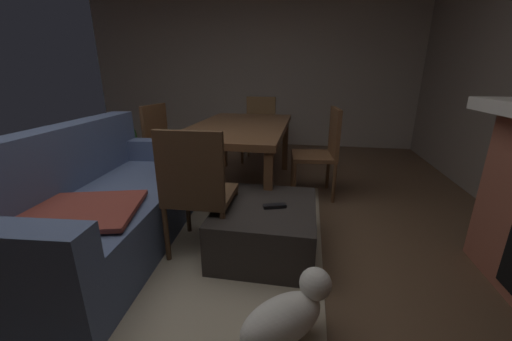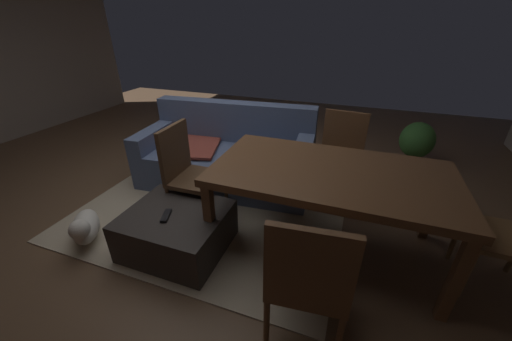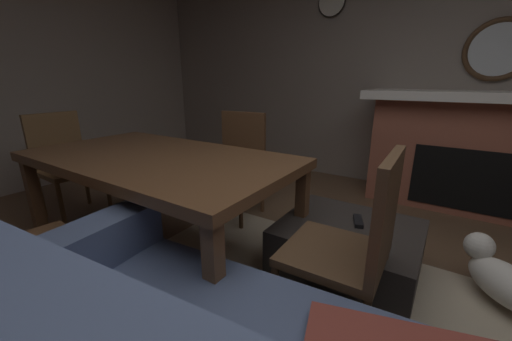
{
  "view_description": "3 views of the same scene",
  "coord_description": "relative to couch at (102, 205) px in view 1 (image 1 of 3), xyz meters",
  "views": [
    {
      "loc": [
        -1.65,
        -1.0,
        1.25
      ],
      "look_at": [
        0.41,
        -0.63,
        0.56
      ],
      "focal_mm": 20.68,
      "sensor_mm": 36.0,
      "label": 1
    },
    {
      "loc": [
        1.52,
        -2.3,
        1.75
      ],
      "look_at": [
        0.86,
        -0.49,
        0.74
      ],
      "focal_mm": 20.21,
      "sensor_mm": 36.0,
      "label": 2
    },
    {
      "loc": [
        -0.18,
        0.94,
        1.21
      ],
      "look_at": [
        0.84,
        -0.6,
        0.65
      ],
      "focal_mm": 21.04,
      "sensor_mm": 36.0,
      "label": 3
    }
  ],
  "objects": [
    {
      "name": "dining_table",
      "position": [
        1.25,
        -0.78,
        0.35
      ],
      "size": [
        1.8,
        0.98,
        0.74
      ],
      "color": "brown",
      "rests_on": "ground"
    },
    {
      "name": "wall_right_window_side",
      "position": [
        3.68,
        -0.5,
        1.11
      ],
      "size": [
        0.12,
        6.09,
        2.84
      ],
      "primitive_type": "cube",
      "color": "#B2A59B",
      "rests_on": "ground"
    },
    {
      "name": "dining_chair_south",
      "position": [
        1.26,
        -1.66,
        0.21
      ],
      "size": [
        0.48,
        0.48,
        0.93
      ],
      "color": "brown",
      "rests_on": "ground"
    },
    {
      "name": "tv_remote",
      "position": [
        0.07,
        -1.3,
        0.06
      ],
      "size": [
        0.1,
        0.17,
        0.02
      ],
      "primitive_type": "cube",
      "rotation": [
        0.0,
        0.0,
        0.34
      ],
      "color": "black",
      "rests_on": "ottoman_coffee_table"
    },
    {
      "name": "couch",
      "position": [
        0.0,
        0.0,
        0.0
      ],
      "size": [
        2.02,
        1.07,
        0.89
      ],
      "color": "#4C5B7F",
      "rests_on": "ground"
    },
    {
      "name": "ottoman_coffee_table",
      "position": [
        0.1,
        -1.23,
        -0.13
      ],
      "size": [
        0.8,
        0.7,
        0.36
      ],
      "primitive_type": "cube",
      "color": "#2D2826",
      "rests_on": "ground"
    },
    {
      "name": "potted_plant",
      "position": [
        2.16,
        1.26,
        0.02
      ],
      "size": [
        0.43,
        0.43,
        0.58
      ],
      "color": "brown",
      "rests_on": "ground"
    },
    {
      "name": "dining_chair_west",
      "position": [
        -0.04,
        -0.78,
        0.21
      ],
      "size": [
        0.45,
        0.45,
        0.93
      ],
      "color": "#513823",
      "rests_on": "ground"
    },
    {
      "name": "dining_chair_north",
      "position": [
        1.26,
        0.1,
        0.21
      ],
      "size": [
        0.48,
        0.48,
        0.93
      ],
      "color": "brown",
      "rests_on": "ground"
    },
    {
      "name": "small_dog",
      "position": [
        -0.68,
        -1.45,
        -0.14
      ],
      "size": [
        0.46,
        0.47,
        0.3
      ],
      "color": "silver",
      "rests_on": "ground"
    },
    {
      "name": "area_rug",
      "position": [
        0.1,
        -0.65,
        -0.31
      ],
      "size": [
        2.6,
        2.0,
        0.01
      ],
      "primitive_type": "cube",
      "color": "tan",
      "rests_on": "ground"
    },
    {
      "name": "dining_chair_east",
      "position": [
        2.55,
        -0.78,
        0.21
      ],
      "size": [
        0.45,
        0.45,
        0.93
      ],
      "color": "brown",
      "rests_on": "ground"
    },
    {
      "name": "floor",
      "position": [
        -0.14,
        -0.5,
        -0.31
      ],
      "size": [
        9.18,
        9.18,
        0.0
      ],
      "primitive_type": "plane",
      "color": "brown"
    }
  ]
}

